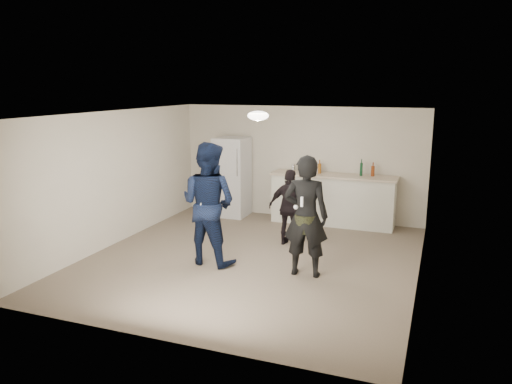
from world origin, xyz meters
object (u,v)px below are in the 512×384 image
(shaker, at_px, (293,168))
(man, at_px, (208,204))
(woman, at_px, (306,216))
(spectator, at_px, (290,208))
(counter, at_px, (333,200))
(fridge, at_px, (232,177))

(shaker, distance_m, man, 3.15)
(woman, relative_size, spectator, 1.34)
(woman, height_order, spectator, woman)
(woman, bearing_deg, man, -3.44)
(counter, distance_m, shaker, 1.11)
(man, bearing_deg, spectator, -118.61)
(counter, relative_size, spectator, 1.81)
(fridge, bearing_deg, spectator, -40.42)
(counter, distance_m, fridge, 2.35)
(fridge, relative_size, woman, 0.93)
(fridge, distance_m, shaker, 1.45)
(spectator, bearing_deg, man, 56.60)
(man, relative_size, woman, 1.07)
(shaker, distance_m, spectator, 1.81)
(fridge, distance_m, spectator, 2.46)
(shaker, bearing_deg, fridge, -175.83)
(man, bearing_deg, fridge, -67.00)
(shaker, xyz_separation_m, spectator, (0.45, -1.69, -0.46))
(fridge, height_order, man, man)
(shaker, bearing_deg, man, -100.19)
(fridge, bearing_deg, man, -73.92)
(counter, bearing_deg, fridge, -178.27)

